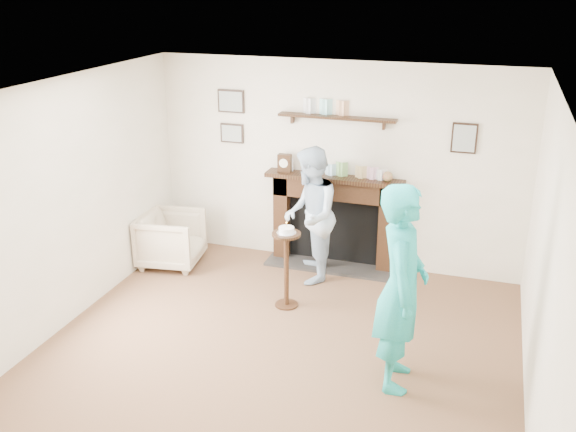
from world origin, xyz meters
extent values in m
plane|color=brown|center=(0.00, 0.00, 0.00)|extent=(5.00, 5.00, 0.00)
cube|color=beige|center=(0.00, 2.50, 1.25)|extent=(4.50, 0.04, 2.50)
cube|color=beige|center=(-2.25, 0.00, 1.25)|extent=(0.04, 5.00, 2.50)
cube|color=beige|center=(2.25, 0.00, 1.25)|extent=(0.04, 5.00, 2.50)
cube|color=silver|center=(0.00, 0.00, 2.50)|extent=(4.50, 5.00, 0.04)
cube|color=black|center=(-0.66, 2.40, 0.55)|extent=(0.18, 0.20, 1.10)
cube|color=black|center=(0.66, 2.40, 0.55)|extent=(0.18, 0.20, 1.10)
cube|color=black|center=(0.00, 2.40, 0.98)|extent=(1.50, 0.20, 0.24)
cube|color=black|center=(0.00, 2.47, 0.43)|extent=(1.14, 0.06, 0.86)
cube|color=#2D2A28|center=(0.00, 2.28, 0.01)|extent=(1.60, 0.44, 0.03)
cube|color=black|center=(0.00, 2.37, 1.12)|extent=(1.68, 0.26, 0.05)
cube|color=black|center=(0.00, 2.42, 1.85)|extent=(1.40, 0.15, 0.03)
cube|color=black|center=(-1.35, 2.48, 1.95)|extent=(0.34, 0.03, 0.28)
cube|color=black|center=(-1.35, 2.48, 1.55)|extent=(0.30, 0.03, 0.24)
cube|color=black|center=(1.45, 2.48, 1.70)|extent=(0.28, 0.03, 0.34)
cube|color=black|center=(-0.62, 2.37, 1.26)|extent=(0.16, 0.09, 0.22)
cylinder|color=white|center=(-0.62, 2.32, 1.27)|extent=(0.11, 0.01, 0.11)
sphere|color=green|center=(0.64, 2.37, 1.21)|extent=(0.12, 0.12, 0.12)
imported|color=#BDAB8D|center=(-1.90, 1.76, 0.00)|extent=(0.83, 0.81, 0.67)
imported|color=silver|center=(-0.16, 1.90, 0.00)|extent=(0.79, 0.91, 1.60)
imported|color=#1EAF98|center=(1.15, 0.16, 0.00)|extent=(0.52, 0.72, 1.85)
cylinder|color=black|center=(-0.21, 1.17, 0.01)|extent=(0.25, 0.25, 0.02)
cylinder|color=black|center=(-0.21, 1.17, 0.43)|extent=(0.05, 0.05, 0.81)
cylinder|color=black|center=(-0.21, 1.17, 0.85)|extent=(0.31, 0.31, 0.03)
cylinder|color=silver|center=(-0.21, 1.17, 0.86)|extent=(0.21, 0.21, 0.01)
cylinder|color=white|center=(-0.21, 1.17, 0.89)|extent=(0.16, 0.16, 0.06)
cylinder|color=beige|center=(-0.21, 1.17, 0.95)|extent=(0.01, 0.01, 0.05)
sphere|color=orange|center=(-0.21, 1.17, 0.98)|extent=(0.02, 0.02, 0.02)
camera|label=1|loc=(1.74, -4.75, 3.41)|focal=40.00mm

